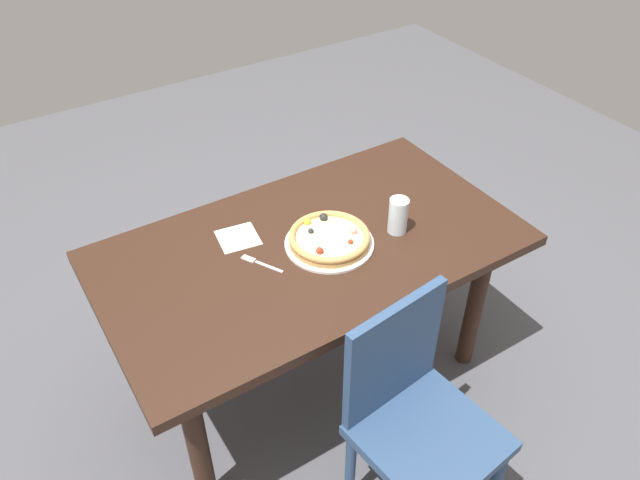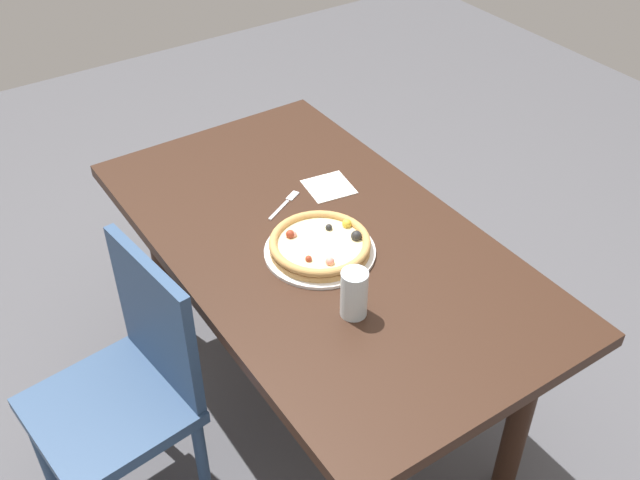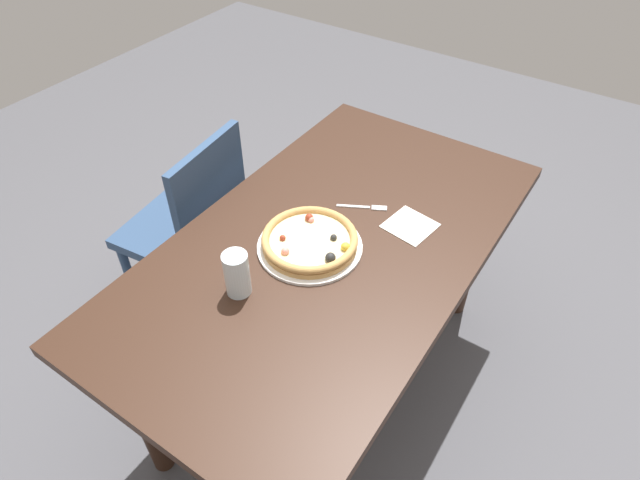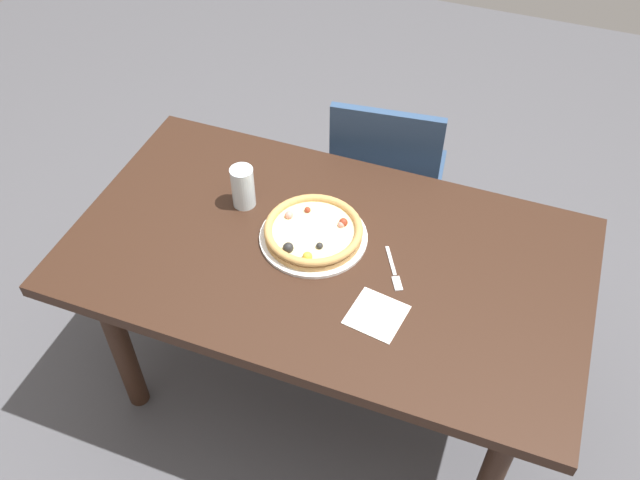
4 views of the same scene
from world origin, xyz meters
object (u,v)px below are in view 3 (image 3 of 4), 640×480
at_px(pizza, 310,240).
at_px(fork, 366,207).
at_px(chair_near, 192,226).
at_px(napkin, 410,226).
at_px(dining_table, 330,264).
at_px(plate, 310,246).
at_px(drinking_glass, 237,274).

xyz_separation_m(pizza, fork, (-0.26, 0.04, -0.03)).
xyz_separation_m(chair_near, napkin, (-0.20, 0.80, 0.25)).
bearing_deg(dining_table, fork, 177.62).
bearing_deg(pizza, plate, -90.62).
bearing_deg(plate, pizza, 89.38).
relative_size(pizza, drinking_glass, 2.12).
distance_m(plate, pizza, 0.03).
bearing_deg(pizza, napkin, 141.44).
xyz_separation_m(drinking_glass, napkin, (-0.51, 0.27, -0.07)).
height_order(plate, fork, plate).
xyz_separation_m(plate, napkin, (-0.26, 0.21, -0.00)).
height_order(chair_near, plate, chair_near).
bearing_deg(plate, fork, 169.99).
relative_size(chair_near, fork, 5.66).
relative_size(drinking_glass, napkin, 0.97).
height_order(pizza, napkin, pizza).
relative_size(chair_near, plate, 2.73).
bearing_deg(dining_table, drinking_glass, -18.30).
bearing_deg(plate, chair_near, -95.95).
distance_m(chair_near, napkin, 0.86).
bearing_deg(chair_near, drinking_glass, -127.13).
relative_size(fork, drinking_glass, 1.12).
bearing_deg(dining_table, chair_near, -90.69).
bearing_deg(plate, drinking_glass, -14.29).
xyz_separation_m(plate, fork, (-0.26, 0.05, -0.00)).
height_order(dining_table, plate, plate).
relative_size(pizza, fork, 1.89).
bearing_deg(dining_table, napkin, 140.22).
bearing_deg(fork, drinking_glass, -130.40).
distance_m(dining_table, pizza, 0.14).
bearing_deg(fork, pizza, -128.08).
bearing_deg(napkin, pizza, -38.56).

